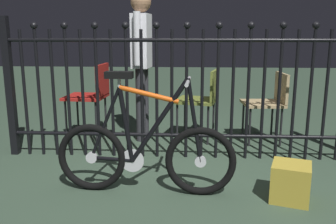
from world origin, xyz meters
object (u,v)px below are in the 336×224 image
object	(u,v)px
display_crate	(291,182)
chair_red	(92,92)
chair_tan	(269,99)
person_visitor	(142,53)
bicycle	(145,153)
chair_olive	(203,97)

from	to	relation	value
display_crate	chair_red	bearing A→B (deg)	141.29
chair_tan	person_visitor	world-z (taller)	person_visitor
chair_tan	chair_red	world-z (taller)	chair_red
bicycle	chair_tan	bearing A→B (deg)	48.98
chair_tan	chair_red	bearing A→B (deg)	179.74
chair_red	person_visitor	world-z (taller)	person_visitor
person_visitor	chair_olive	bearing A→B (deg)	-0.39
chair_olive	bicycle	bearing A→B (deg)	-108.81
bicycle	display_crate	bearing A→B (deg)	-3.65
chair_red	person_visitor	distance (m)	0.72
bicycle	chair_olive	bearing A→B (deg)	71.19
chair_red	bicycle	bearing A→B (deg)	-61.43
bicycle	display_crate	size ratio (longest dim) A/B	4.93
bicycle	chair_red	xyz separation A→B (m)	(-0.77, 1.41, 0.22)
chair_red	display_crate	size ratio (longest dim) A/B	3.10
bicycle	chair_olive	world-z (taller)	bicycle
chair_olive	chair_tan	bearing A→B (deg)	-2.32
chair_tan	display_crate	world-z (taller)	chair_tan
chair_tan	person_visitor	xyz separation A→B (m)	(-1.42, 0.03, 0.50)
chair_red	display_crate	bearing A→B (deg)	-38.71
bicycle	person_visitor	size ratio (longest dim) A/B	0.84
bicycle	chair_red	size ratio (longest dim) A/B	1.59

